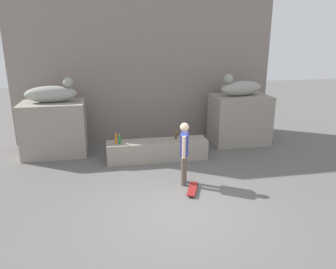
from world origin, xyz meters
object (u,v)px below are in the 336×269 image
object	(u,v)px
statue_reclining_left	(52,93)
bottle_green	(120,140)
statue_reclining_right	(240,88)
skateboard	(193,189)
skater	(184,151)
bottle_brown	(176,136)
bottle_orange	(116,139)

from	to	relation	value
statue_reclining_left	bottle_green	size ratio (longest dim) A/B	5.41
statue_reclining_right	skateboard	size ratio (longest dim) A/B	2.05
skater	bottle_green	world-z (taller)	skater
bottle_brown	statue_reclining_left	bearing A→B (deg)	163.47
skateboard	bottle_brown	world-z (taller)	bottle_brown
skater	bottle_green	bearing A→B (deg)	58.16
statue_reclining_right	skateboard	world-z (taller)	statue_reclining_right
skateboard	bottle_brown	bearing A→B (deg)	19.78
statue_reclining_right	skater	size ratio (longest dim) A/B	1.00
statue_reclining_left	bottle_orange	bearing A→B (deg)	-32.67
statue_reclining_left	bottle_orange	distance (m)	2.57
bottle_green	skater	bearing A→B (deg)	-48.16
statue_reclining_left	bottle_brown	size ratio (longest dim) A/B	5.86
statue_reclining_right	skater	xyz separation A→B (m)	(-2.75, -3.03, -1.10)
statue_reclining_left	statue_reclining_right	bearing A→B (deg)	-0.79
skateboard	bottle_orange	xyz separation A→B (m)	(-1.79, 2.33, 0.70)
statue_reclining_right	skateboard	bearing A→B (deg)	42.22
skateboard	statue_reclining_left	bearing A→B (deg)	68.19
statue_reclining_right	skateboard	xyz separation A→B (m)	(-2.64, -3.51, -1.96)
skater	bottle_brown	bearing A→B (deg)	10.38
skater	statue_reclining_right	bearing A→B (deg)	-25.91
skateboard	bottle_orange	distance (m)	3.02
statue_reclining_left	bottle_brown	world-z (taller)	statue_reclining_left
bottle_orange	skater	bearing A→B (deg)	-47.89
statue_reclining_left	skateboard	xyz separation A→B (m)	(3.69, -3.52, -1.96)
bottle_orange	bottle_green	bearing A→B (deg)	-43.33
statue_reclining_right	bottle_orange	distance (m)	4.75
statue_reclining_right	bottle_green	xyz separation A→B (m)	(-4.32, -1.27, -1.27)
statue_reclining_right	statue_reclining_left	bearing A→B (deg)	-10.93
skateboard	bottle_orange	size ratio (longest dim) A/B	2.50
skateboard	bottle_brown	xyz separation A→B (m)	(0.09, 2.40, 0.67)
statue_reclining_right	bottle_brown	world-z (taller)	statue_reclining_right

